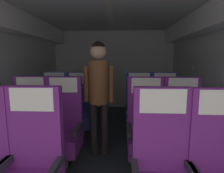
% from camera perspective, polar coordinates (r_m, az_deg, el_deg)
% --- Properties ---
extents(ground, '(3.71, 5.68, 0.02)m').
position_cam_1_polar(ground, '(2.95, -1.74, -20.04)').
color(ground, '#23282D').
extents(fuselage_shell, '(3.59, 5.33, 2.29)m').
position_cam_1_polar(fuselage_shell, '(2.88, -1.42, 12.88)').
color(fuselage_shell, silver).
rests_on(fuselage_shell, ground).
extents(seat_a_left_aisle, '(0.50, 0.48, 1.18)m').
position_cam_1_polar(seat_a_left_aisle, '(1.79, -24.49, -23.00)').
color(seat_a_left_aisle, '#38383D').
rests_on(seat_a_left_aisle, ground).
extents(seat_b_left_window, '(0.50, 0.48, 1.18)m').
position_cam_1_polar(seat_b_left_window, '(2.72, -24.86, -11.91)').
color(seat_b_left_window, '#38383D').
rests_on(seat_b_left_window, ground).
extents(seat_b_left_aisle, '(0.50, 0.48, 1.18)m').
position_cam_1_polar(seat_b_left_aisle, '(2.52, -15.41, -12.99)').
color(seat_b_left_aisle, '#38383D').
rests_on(seat_b_left_aisle, ground).
extents(seat_b_right_aisle, '(0.50, 0.48, 1.18)m').
position_cam_1_polar(seat_b_right_aisle, '(2.55, 21.71, -13.10)').
color(seat_b_right_aisle, '#38383D').
rests_on(seat_b_right_aisle, ground).
extents(seat_b_right_window, '(0.50, 0.48, 1.18)m').
position_cam_1_polar(seat_b_right_window, '(2.42, 10.70, -13.75)').
color(seat_b_right_window, '#38383D').
rests_on(seat_b_right_window, ground).
extents(seat_c_left_window, '(0.50, 0.48, 1.18)m').
position_cam_1_polar(seat_c_left_window, '(3.49, -18.04, -7.06)').
color(seat_c_left_window, '#38383D').
rests_on(seat_c_left_window, ground).
extents(seat_c_left_aisle, '(0.50, 0.48, 1.18)m').
position_cam_1_polar(seat_c_left_aisle, '(3.34, -10.52, -7.48)').
color(seat_c_left_aisle, '#38383D').
rests_on(seat_c_left_aisle, ground).
extents(seat_c_right_aisle, '(0.50, 0.48, 1.18)m').
position_cam_1_polar(seat_c_right_aisle, '(3.37, 16.50, -7.57)').
color(seat_c_right_aisle, '#38383D').
rests_on(seat_c_right_aisle, ground).
extents(seat_c_right_window, '(0.50, 0.48, 1.18)m').
position_cam_1_polar(seat_c_right_window, '(3.29, 8.65, -7.67)').
color(seat_c_right_window, '#38383D').
rests_on(seat_c_right_window, ground).
extents(flight_attendant, '(0.43, 0.28, 1.65)m').
position_cam_1_polar(flight_attendant, '(2.54, -4.26, 0.07)').
color(flight_attendant, black).
rests_on(flight_attendant, ground).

